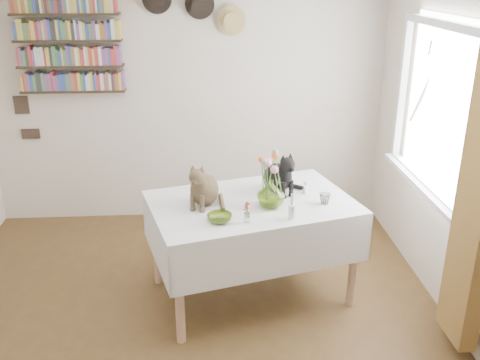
{
  "coord_description": "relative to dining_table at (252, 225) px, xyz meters",
  "views": [
    {
      "loc": [
        0.18,
        -3.12,
        2.5
      ],
      "look_at": [
        0.42,
        0.55,
        1.05
      ],
      "focal_mm": 40.0,
      "sensor_mm": 36.0,
      "label": 1
    }
  ],
  "objects": [
    {
      "name": "black_cat",
      "position": [
        0.22,
        0.2,
        0.38
      ],
      "size": [
        0.36,
        0.38,
        0.36
      ],
      "primitive_type": null,
      "rotation": [
        0.0,
        0.0,
        0.51
      ],
      "color": "black",
      "rests_on": "dining_table"
    },
    {
      "name": "wall_art_plaques",
      "position": [
        -2.15,
        1.58,
        0.5
      ],
      "size": [
        0.21,
        0.02,
        0.44
      ],
      "color": "#38281E",
      "rests_on": "room"
    },
    {
      "name": "berry_jar",
      "position": [
        -0.07,
        -0.36,
        0.28
      ],
      "size": [
        0.04,
        0.04,
        0.17
      ],
      "color": "white",
      "rests_on": "dining_table"
    },
    {
      "name": "green_bowl",
      "position": [
        -0.26,
        -0.34,
        0.23
      ],
      "size": [
        0.18,
        0.18,
        0.06
      ],
      "primitive_type": "imported",
      "rotation": [
        0.0,
        0.0,
        0.02
      ],
      "color": "#A2C643",
      "rests_on": "dining_table"
    },
    {
      "name": "candlestick",
      "position": [
        0.26,
        -0.32,
        0.27
      ],
      "size": [
        0.05,
        0.05,
        0.19
      ],
      "color": "white",
      "rests_on": "dining_table"
    },
    {
      "name": "flower_bouquet",
      "position": [
        0.13,
        -0.09,
        0.55
      ],
      "size": [
        0.17,
        0.12,
        0.39
      ],
      "color": "#4C7233",
      "rests_on": "flower_vase"
    },
    {
      "name": "window",
      "position": [
        1.44,
        0.15,
        0.77
      ],
      "size": [
        0.12,
        1.52,
        1.32
      ],
      "color": "white",
      "rests_on": "room"
    },
    {
      "name": "tabby_cat",
      "position": [
        -0.37,
        -0.01,
        0.38
      ],
      "size": [
        0.34,
        0.38,
        0.36
      ],
      "primitive_type": null,
      "rotation": [
        0.0,
        0.0,
        -0.4
      ],
      "color": "brown",
      "rests_on": "dining_table"
    },
    {
      "name": "drinking_glass",
      "position": [
        0.55,
        -0.08,
        0.24
      ],
      "size": [
        0.09,
        0.09,
        0.08
      ],
      "primitive_type": "imported",
      "rotation": [
        0.0,
        0.0,
        0.1
      ],
      "color": "white",
      "rests_on": "dining_table"
    },
    {
      "name": "room",
      "position": [
        -0.52,
        -0.65,
        0.63
      ],
      "size": [
        4.08,
        4.58,
        2.58
      ],
      "color": "brown",
      "rests_on": "ground"
    },
    {
      "name": "porcelain_figurine",
      "position": [
        0.44,
        0.13,
        0.25
      ],
      "size": [
        0.06,
        0.06,
        0.11
      ],
      "color": "white",
      "rests_on": "dining_table"
    },
    {
      "name": "wall_hats",
      "position": [
        -0.41,
        1.53,
        1.54
      ],
      "size": [
        0.98,
        0.09,
        0.48
      ],
      "color": "black",
      "rests_on": "room"
    },
    {
      "name": "dining_table",
      "position": [
        0.0,
        0.0,
        0.0
      ],
      "size": [
        1.76,
        1.37,
        0.83
      ],
      "color": "white",
      "rests_on": "room"
    },
    {
      "name": "flower_vase",
      "position": [
        0.13,
        -0.1,
        0.31
      ],
      "size": [
        0.29,
        0.29,
        0.22
      ],
      "primitive_type": "imported",
      "rotation": [
        0.0,
        0.0,
        0.67
      ],
      "color": "#A2C643",
      "rests_on": "dining_table"
    },
    {
      "name": "curtain",
      "position": [
        1.38,
        -0.77,
        0.53
      ],
      "size": [
        0.12,
        0.38,
        2.1
      ],
      "primitive_type": "cube",
      "color": "brown",
      "rests_on": "room"
    },
    {
      "name": "bookshelf_unit",
      "position": [
        -1.62,
        1.51,
        1.22
      ],
      "size": [
        1.0,
        0.16,
        0.91
      ],
      "color": "#322615",
      "rests_on": "room"
    }
  ]
}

